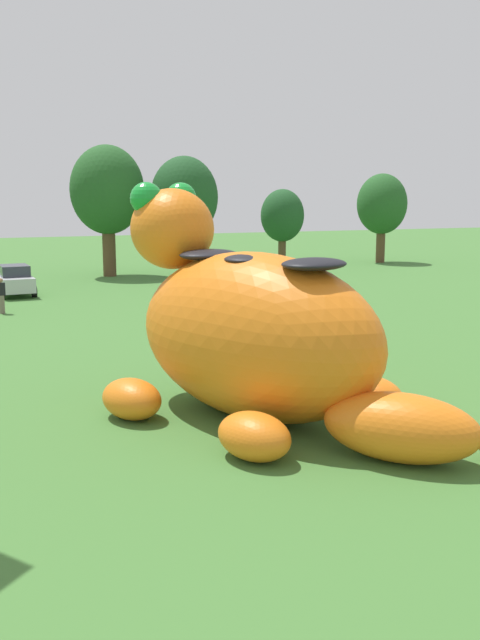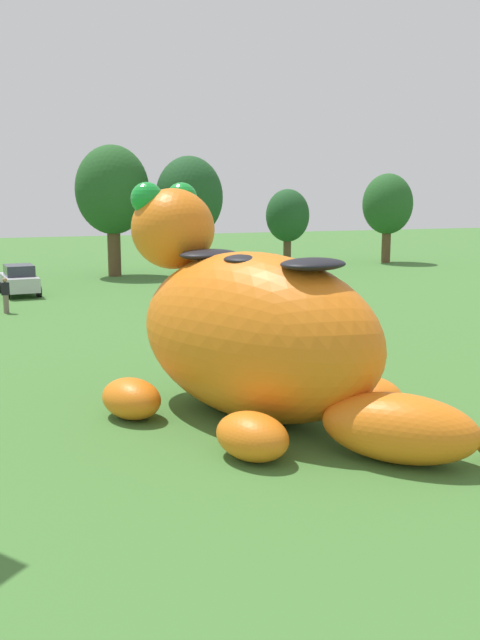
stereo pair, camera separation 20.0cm
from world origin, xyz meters
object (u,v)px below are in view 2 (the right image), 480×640
Objects in this scene: spectator_by_cars at (270,312)px; spectator_wandering at (255,275)px; car_silver at (19,280)px; giant_inflatable_creature at (255,333)px; spectator_near_inflatable at (6,296)px.

spectator_by_cars is 13.04m from spectator_wandering.
car_silver reaches higher than spectator_by_cars.
giant_inflatable_creature is 6.02× the size of spectator_wandering.
car_silver is 2.46× the size of spectator_by_cars.
spectator_wandering is (9.25, 22.44, -1.33)m from giant_inflatable_creature.
spectator_by_cars is at bearing -59.36° from car_silver.
spectator_wandering is at bearing 67.60° from giant_inflatable_creature.
spectator_near_inflatable is at bearing 138.41° from spectator_by_cars.
giant_inflatable_creature reaches higher than spectator_by_cars.
spectator_wandering is (4.38, 12.28, 0.00)m from spectator_by_cars.
car_silver reaches higher than spectator_near_inflatable.
car_silver is 6.26m from spectator_near_inflatable.
giant_inflatable_creature is at bearing -75.04° from spectator_near_inflatable.
spectator_near_inflatable is 1.00× the size of spectator_by_cars.
giant_inflatable_creature is 11.34m from spectator_by_cars.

